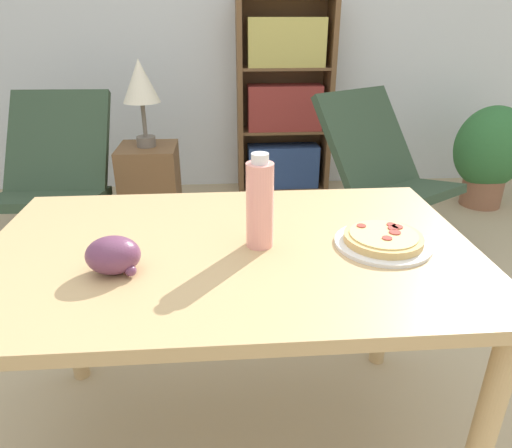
# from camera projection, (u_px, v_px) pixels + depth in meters

# --- Properties ---
(wall_back) EXTENTS (8.00, 0.05, 2.60)m
(wall_back) POSITION_uv_depth(u_px,v_px,m) (229.00, 13.00, 3.30)
(wall_back) COLOR silver
(wall_back) RESTS_ON ground_plane
(dining_table) EXTENTS (1.30, 0.81, 0.73)m
(dining_table) POSITION_uv_depth(u_px,v_px,m) (231.00, 276.00, 1.25)
(dining_table) COLOR tan
(dining_table) RESTS_ON ground_plane
(pizza_on_plate) EXTENTS (0.25, 0.25, 0.04)m
(pizza_on_plate) POSITION_uv_depth(u_px,v_px,m) (383.00, 240.00, 1.21)
(pizza_on_plate) COLOR white
(pizza_on_plate) RESTS_ON dining_table
(grape_bunch) EXTENTS (0.13, 0.10, 0.09)m
(grape_bunch) POSITION_uv_depth(u_px,v_px,m) (114.00, 255.00, 1.07)
(grape_bunch) COLOR #6B3856
(grape_bunch) RESTS_ON dining_table
(drink_bottle) EXTENTS (0.07, 0.07, 0.25)m
(drink_bottle) POSITION_uv_depth(u_px,v_px,m) (260.00, 204.00, 1.17)
(drink_bottle) COLOR pink
(drink_bottle) RESTS_ON dining_table
(lounge_chair_near) EXTENTS (0.60, 0.78, 0.88)m
(lounge_chair_near) POSITION_uv_depth(u_px,v_px,m) (58.00, 202.00, 2.67)
(lounge_chair_near) COLOR black
(lounge_chair_near) RESTS_ON ground_plane
(lounge_chair_far) EXTENTS (0.85, 0.95, 0.88)m
(lounge_chair_far) POSITION_uv_depth(u_px,v_px,m) (383.00, 198.00, 2.73)
(lounge_chair_far) COLOR black
(lounge_chair_far) RESTS_ON ground_plane
(bookshelf) EXTENTS (0.71, 0.27, 1.41)m
(bookshelf) POSITION_uv_depth(u_px,v_px,m) (284.00, 105.00, 3.44)
(bookshelf) COLOR brown
(bookshelf) RESTS_ON ground_plane
(side_table) EXTENTS (0.34, 0.34, 0.58)m
(side_table) POSITION_uv_depth(u_px,v_px,m) (151.00, 192.00, 2.81)
(side_table) COLOR brown
(side_table) RESTS_ON ground_plane
(table_lamp) EXTENTS (0.21, 0.21, 0.49)m
(table_lamp) POSITION_uv_depth(u_px,v_px,m) (140.00, 85.00, 2.54)
(table_lamp) COLOR #665B51
(table_lamp) RESTS_ON side_table
(potted_plant_floor) EXTENTS (0.51, 0.43, 0.73)m
(potted_plant_floor) POSITION_uv_depth(u_px,v_px,m) (490.00, 153.00, 3.24)
(potted_plant_floor) COLOR #8E5B42
(potted_plant_floor) RESTS_ON ground_plane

